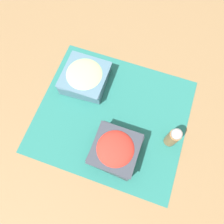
{
  "coord_description": "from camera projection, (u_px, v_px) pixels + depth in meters",
  "views": [
    {
      "loc": [
        -0.08,
        0.22,
        0.65
      ],
      "look_at": [
        0.0,
        0.0,
        0.03
      ],
      "focal_mm": 35.0,
      "sensor_mm": 36.0,
      "label": 1
    }
  ],
  "objects": [
    {
      "name": "ground_plane",
      "position": [
        112.0,
        116.0,
        0.69
      ],
      "size": [
        3.0,
        3.0,
        0.0
      ],
      "primitive_type": "plane",
      "color": "olive"
    },
    {
      "name": "placemat",
      "position": [
        112.0,
        116.0,
        0.69
      ],
      "size": [
        0.46,
        0.41,
        0.0
      ],
      "color": "#236B60",
      "rests_on": "ground_plane"
    },
    {
      "name": "cucumber_bowl",
      "position": [
        85.0,
        77.0,
        0.7
      ],
      "size": [
        0.14,
        0.14,
        0.06
      ],
      "color": "slate",
      "rests_on": "placemat"
    },
    {
      "name": "tomato_bowl",
      "position": [
        115.0,
        150.0,
        0.61
      ],
      "size": [
        0.13,
        0.13,
        0.08
      ],
      "color": "#333842",
      "rests_on": "placemat"
    },
    {
      "name": "pepper_shaker",
      "position": [
        173.0,
        137.0,
        0.61
      ],
      "size": [
        0.03,
        0.03,
        0.1
      ],
      "color": "olive",
      "rests_on": "placemat"
    }
  ]
}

